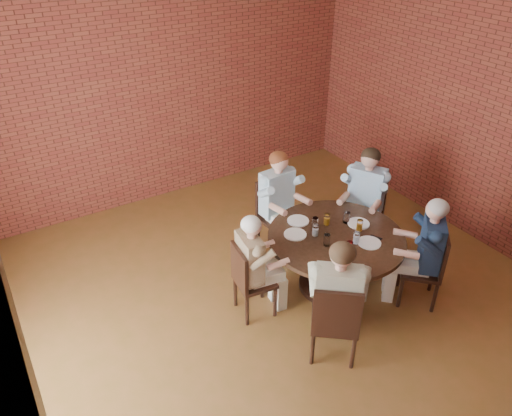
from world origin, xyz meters
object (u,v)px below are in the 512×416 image
dining_table (335,251)px  diner_c (255,266)px  diner_b (280,202)px  chair_c (248,278)px  chair_e (429,265)px  smartphone (376,238)px  chair_a (365,208)px  diner_e (424,252)px  diner_a (364,200)px  diner_d (337,300)px  chair_b (275,211)px  chair_d (335,320)px

dining_table → diner_c: diner_c is taller
diner_b → dining_table: bearing=-90.0°
chair_c → chair_e: size_ratio=0.96×
chair_e → smartphone: size_ratio=6.98×
smartphone → chair_a: bearing=28.8°
chair_e → diner_e: 0.18m
diner_a → diner_e: 1.18m
chair_a → chair_c: bearing=-108.5°
dining_table → diner_a: size_ratio=1.12×
diner_d → diner_e: bearing=-136.1°
chair_b → diner_d: diner_d is taller
chair_b → smartphone: (0.45, -1.39, 0.23)m
chair_a → smartphone: (-0.61, -0.82, 0.23)m
diner_a → chair_c: diner_a is taller
diner_b → chair_d: bearing=-113.0°
diner_c → smartphone: 1.42m
chair_a → diner_d: (-1.59, -1.34, 0.18)m
chair_a → diner_b: bearing=-144.3°
dining_table → diner_d: bearing=-128.8°
chair_b → chair_c: (-0.99, -0.97, -0.03)m
smartphone → chair_e: bearing=-72.4°
chair_b → smartphone: 1.48m
chair_a → smartphone: size_ratio=7.20×
chair_d → diner_d: bearing=-90.0°
chair_a → diner_b: 1.16m
chair_b → chair_d: (-0.60, -1.98, 0.00)m
dining_table → diner_d: diner_d is taller
chair_a → chair_e: (-0.19, -1.28, -0.01)m
chair_b → diner_d: bearing=-111.0°
diner_d → smartphone: 1.12m
chair_a → chair_b: 1.20m
diner_c → diner_e: size_ratio=0.95×
diner_c → chair_e: size_ratio=1.35×
chair_a → diner_d: bearing=-79.6°
diner_c → smartphone: diner_c is taller
chair_b → diner_e: diner_e is taller
chair_c → diner_c: (0.08, -0.01, 0.14)m
chair_e → diner_e: (-0.06, 0.06, 0.16)m
chair_d → chair_a: bearing=-100.7°
chair_a → diner_c: diner_c is taller
chair_b → diner_c: diner_c is taller
chair_c → chair_d: 1.08m
chair_d → smartphone: (1.04, 0.60, 0.23)m
chair_c → diner_b: bearing=-41.2°
diner_b → diner_e: (0.79, -1.70, -0.02)m
chair_c → diner_c: 0.16m
chair_a → diner_e: (-0.25, -1.22, 0.15)m
diner_c → diner_d: size_ratio=0.91×
dining_table → diner_e: size_ratio=1.16×
diner_b → chair_c: size_ratio=1.53×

